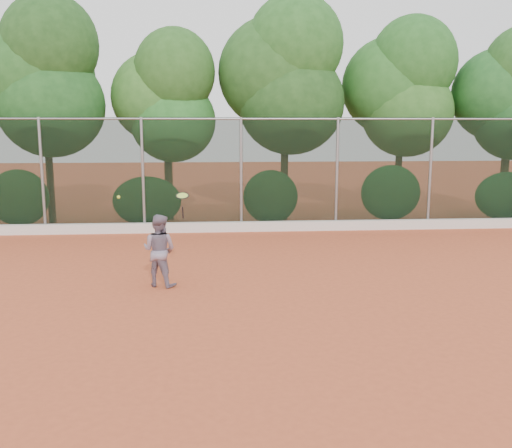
{
  "coord_description": "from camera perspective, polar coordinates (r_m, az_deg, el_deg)",
  "views": [
    {
      "loc": [
        -0.89,
        -10.58,
        3.29
      ],
      "look_at": [
        0.0,
        1.0,
        1.25
      ],
      "focal_mm": 40.0,
      "sensor_mm": 36.0,
      "label": 1
    }
  ],
  "objects": [
    {
      "name": "tennis_ball_in_flight",
      "position": [
        11.41,
        -13.58,
        2.64
      ],
      "size": [
        0.06,
        0.06,
        0.06
      ],
      "color": "#CEE233",
      "rests_on": "ground"
    },
    {
      "name": "chainlink_fence",
      "position": [
        17.66,
        -1.5,
        5.3
      ],
      "size": [
        24.09,
        0.09,
        3.5
      ],
      "color": "black",
      "rests_on": "ground"
    },
    {
      "name": "tennis_racket",
      "position": [
        11.54,
        -7.38,
        2.64
      ],
      "size": [
        0.27,
        0.26,
        0.54
      ],
      "color": "black",
      "rests_on": "ground"
    },
    {
      "name": "concrete_curb",
      "position": [
        17.7,
        -1.44,
        -0.26
      ],
      "size": [
        24.0,
        0.2,
        0.3
      ],
      "primitive_type": "cube",
      "color": "silver",
      "rests_on": "ground"
    },
    {
      "name": "tennis_player",
      "position": [
        11.82,
        -9.64,
        -2.61
      ],
      "size": [
        0.89,
        0.8,
        1.49
      ],
      "primitive_type": "imported",
      "rotation": [
        0.0,
        0.0,
        2.73
      ],
      "color": "slate",
      "rests_on": "ground"
    },
    {
      "name": "foliage_backdrop",
      "position": [
        19.59,
        -3.47,
        13.19
      ],
      "size": [
        23.7,
        3.63,
        7.55
      ],
      "color": "#3C2B17",
      "rests_on": "ground"
    },
    {
      "name": "ground",
      "position": [
        11.11,
        0.4,
        -7.25
      ],
      "size": [
        80.0,
        80.0,
        0.0
      ],
      "primitive_type": "plane",
      "color": "#C2522D",
      "rests_on": "ground"
    }
  ]
}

